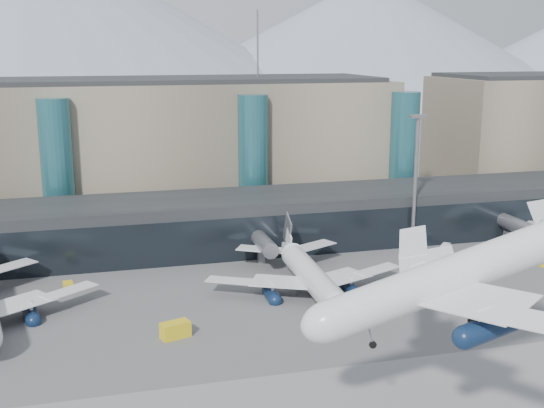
{
  "coord_description": "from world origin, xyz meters",
  "views": [
    {
      "loc": [
        -27.95,
        -65.91,
        37.64
      ],
      "look_at": [
        -1.97,
        32.0,
        14.27
      ],
      "focal_mm": 45.0,
      "sensor_mm": 36.0,
      "label": 1
    }
  ],
  "objects": [
    {
      "name": "ground",
      "position": [
        0.0,
        0.0,
        0.0
      ],
      "size": [
        900.0,
        900.0,
        0.0
      ],
      "primitive_type": "plane",
      "color": "#515154",
      "rests_on": "ground"
    },
    {
      "name": "concourse",
      "position": [
        -0.02,
        57.73,
        4.97
      ],
      "size": [
        170.0,
        27.0,
        10.0
      ],
      "color": "black",
      "rests_on": "ground"
    },
    {
      "name": "terminal_main",
      "position": [
        -25.0,
        90.0,
        15.44
      ],
      "size": [
        130.0,
        30.0,
        31.0
      ],
      "color": "gray",
      "rests_on": "ground"
    },
    {
      "name": "teal_towers",
      "position": [
        -14.99,
        74.01,
        14.01
      ],
      "size": [
        116.4,
        19.4,
        46.0
      ],
      "color": "#27636E",
      "rests_on": "ground"
    },
    {
      "name": "mountain_ridge",
      "position": [
        15.97,
        380.0,
        45.74
      ],
      "size": [
        910.0,
        400.0,
        110.0
      ],
      "color": "gray",
      "rests_on": "ground"
    },
    {
      "name": "lightmast_mid",
      "position": [
        30.0,
        48.0,
        14.42
      ],
      "size": [
        3.0,
        1.2,
        25.6
      ],
      "color": "slate",
      "rests_on": "ground"
    },
    {
      "name": "hero_jet",
      "position": [
        6.4,
        -11.14,
        17.85
      ],
      "size": [
        33.12,
        34.36,
        11.06
      ],
      "rotation": [
        0.0,
        -0.26,
        -0.01
      ],
      "color": "silver",
      "rests_on": "ground"
    },
    {
      "name": "jet_parked_mid",
      "position": [
        3.69,
        32.37,
        4.13
      ],
      "size": [
        33.89,
        32.9,
        10.91
      ],
      "rotation": [
        0.0,
        0.0,
        1.54
      ],
      "color": "silver",
      "rests_on": "ground"
    },
    {
      "name": "veh_b",
      "position": [
        -32.97,
        40.85,
        0.7
      ],
      "size": [
        1.77,
        2.59,
        1.4
      ],
      "primitive_type": "cube",
      "rotation": [
        0.0,
        0.0,
        1.69
      ],
      "color": "gold",
      "rests_on": "ground"
    },
    {
      "name": "veh_c",
      "position": [
        27.25,
        29.3,
        1.03
      ],
      "size": [
        4.17,
        3.23,
        2.06
      ],
      "primitive_type": "cube",
      "rotation": [
        0.0,
        0.0,
        -0.4
      ],
      "color": "#535358",
      "rests_on": "ground"
    },
    {
      "name": "veh_d",
      "position": [
        35.35,
        44.86,
        0.71
      ],
      "size": [
        2.67,
        2.75,
        1.43
      ],
      "primitive_type": "cube",
      "rotation": [
        0.0,
        0.0,
        0.83
      ],
      "color": "silver",
      "rests_on": "ground"
    },
    {
      "name": "veh_g",
      "position": [
        33.52,
        32.17,
        0.8
      ],
      "size": [
        3.13,
        3.0,
        1.6
      ],
      "primitive_type": "cube",
      "rotation": [
        0.0,
        0.0,
        -0.7
      ],
      "color": "silver",
      "rests_on": "ground"
    },
    {
      "name": "veh_h",
      "position": [
        -18.75,
        18.82,
        1.05
      ],
      "size": [
        4.25,
        3.11,
        2.11
      ],
      "primitive_type": "cube",
      "rotation": [
        0.0,
        0.0,
        0.32
      ],
      "color": "gold",
      "rests_on": "ground"
    }
  ]
}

